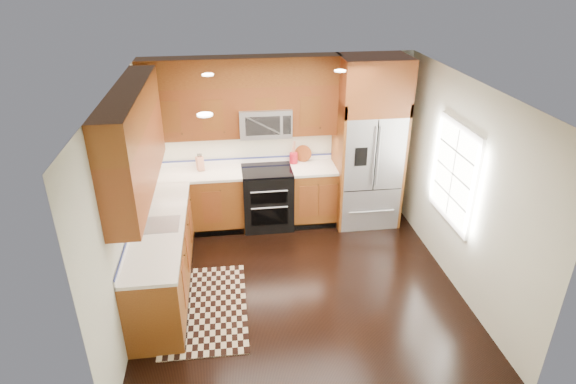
{
  "coord_description": "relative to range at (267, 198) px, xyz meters",
  "views": [
    {
      "loc": [
        -0.81,
        -4.98,
        3.86
      ],
      "look_at": [
        -0.07,
        0.6,
        1.08
      ],
      "focal_mm": 30.0,
      "sensor_mm": 36.0,
      "label": 1
    }
  ],
  "objects": [
    {
      "name": "knife_block",
      "position": [
        -0.99,
        0.14,
        0.58
      ],
      "size": [
        0.13,
        0.16,
        0.27
      ],
      "color": "#B17356",
      "rests_on": "countertop"
    },
    {
      "name": "utensil_crock",
      "position": [
        0.44,
        0.22,
        0.59
      ],
      "size": [
        0.15,
        0.15,
        0.36
      ],
      "color": "maroon",
      "rests_on": "countertop"
    },
    {
      "name": "countertop",
      "position": [
        -0.84,
        -0.65,
        0.45
      ],
      "size": [
        2.86,
        3.01,
        0.04
      ],
      "color": "silver",
      "rests_on": "base_cabinets"
    },
    {
      "name": "base_cabinets",
      "position": [
        -0.98,
        -0.77,
        -0.02
      ],
      "size": [
        2.85,
        3.0,
        0.9
      ],
      "color": "brown",
      "rests_on": "ground"
    },
    {
      "name": "upper_cabinets",
      "position": [
        -0.9,
        -0.58,
        1.56
      ],
      "size": [
        2.85,
        3.0,
        1.15
      ],
      "color": "brown",
      "rests_on": "ground"
    },
    {
      "name": "ground",
      "position": [
        0.25,
        -1.67,
        -0.47
      ],
      "size": [
        4.0,
        4.0,
        0.0
      ],
      "primitive_type": "plane",
      "color": "black",
      "rests_on": "ground"
    },
    {
      "name": "rug",
      "position": [
        -0.95,
        -1.93,
        -0.46
      ],
      "size": [
        1.0,
        1.66,
        0.01
      ],
      "primitive_type": "cube",
      "rotation": [
        0.0,
        0.0,
        -0.01
      ],
      "color": "black",
      "rests_on": "ground"
    },
    {
      "name": "wall_back",
      "position": [
        0.25,
        0.33,
        0.83
      ],
      "size": [
        4.0,
        0.02,
        2.6
      ],
      "primitive_type": "cube",
      "color": "#B7BBA8",
      "rests_on": "ground"
    },
    {
      "name": "microwave",
      "position": [
        -0.0,
        0.13,
        1.19
      ],
      "size": [
        0.76,
        0.4,
        0.42
      ],
      "color": "#B2B2B7",
      "rests_on": "ground"
    },
    {
      "name": "refrigerator",
      "position": [
        1.55,
        -0.04,
        0.83
      ],
      "size": [
        0.98,
        0.75,
        2.6
      ],
      "color": "#B2B2B7",
      "rests_on": "ground"
    },
    {
      "name": "wall_left",
      "position": [
        -1.75,
        -1.67,
        0.83
      ],
      "size": [
        0.02,
        4.0,
        2.6
      ],
      "primitive_type": "cube",
      "color": "#B7BBA8",
      "rests_on": "ground"
    },
    {
      "name": "wall_right",
      "position": [
        2.25,
        -1.67,
        0.83
      ],
      "size": [
        0.02,
        4.0,
        2.6
      ],
      "primitive_type": "cube",
      "color": "#B7BBA8",
      "rests_on": "ground"
    },
    {
      "name": "sink_faucet",
      "position": [
        -1.48,
        -1.44,
        0.52
      ],
      "size": [
        0.54,
        0.44,
        0.37
      ],
      "color": "#B2B2B7",
      "rests_on": "countertop"
    },
    {
      "name": "window",
      "position": [
        2.23,
        -1.47,
        0.93
      ],
      "size": [
        0.04,
        1.1,
        1.3
      ],
      "color": "white",
      "rests_on": "ground"
    },
    {
      "name": "range",
      "position": [
        0.0,
        0.0,
        0.0
      ],
      "size": [
        0.76,
        0.67,
        0.95
      ],
      "color": "black",
      "rests_on": "ground"
    },
    {
      "name": "cutting_board",
      "position": [
        0.6,
        0.27,
        0.48
      ],
      "size": [
        0.34,
        0.34,
        0.02
      ],
      "primitive_type": "cylinder",
      "rotation": [
        0.0,
        0.0,
        -0.38
      ],
      "color": "brown",
      "rests_on": "countertop"
    }
  ]
}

